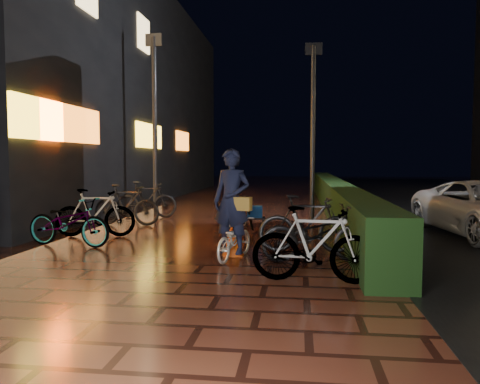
# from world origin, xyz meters

# --- Properties ---
(ground) EXTENTS (80.00, 80.00, 0.00)m
(ground) POSITION_xyz_m (0.00, 0.00, 0.00)
(ground) COLOR #381911
(ground) RESTS_ON ground
(hedge) EXTENTS (0.70, 20.00, 1.00)m
(hedge) POSITION_xyz_m (3.30, 8.00, 0.50)
(hedge) COLOR black
(hedge) RESTS_ON ground
(storefront_block) EXTENTS (12.09, 22.00, 9.00)m
(storefront_block) POSITION_xyz_m (-9.50, 11.50, 4.50)
(storefront_block) COLOR black
(storefront_block) RESTS_ON ground
(lamp_post_hedge) EXTENTS (0.47, 0.14, 4.95)m
(lamp_post_hedge) POSITION_xyz_m (2.48, 5.37, 2.72)
(lamp_post_hedge) COLOR black
(lamp_post_hedge) RESTS_ON ground
(lamp_post_sf) EXTENTS (0.54, 0.16, 5.64)m
(lamp_post_sf) POSITION_xyz_m (-2.42, 6.42, 3.10)
(lamp_post_sf) COLOR black
(lamp_post_sf) RESTS_ON ground
(cyclist) EXTENTS (0.81, 1.41, 1.91)m
(cyclist) POSITION_xyz_m (0.99, -0.08, 0.71)
(cyclist) COLOR silver
(cyclist) RESTS_ON ground
(traffic_barrier) EXTENTS (0.52, 1.56, 0.63)m
(traffic_barrier) POSITION_xyz_m (0.88, 0.88, 0.31)
(traffic_barrier) COLOR #D9470B
(traffic_barrier) RESTS_ON ground
(cart_assembly) EXTENTS (0.52, 0.55, 0.91)m
(cart_assembly) POSITION_xyz_m (1.07, 2.90, 0.47)
(cart_assembly) COLOR black
(cart_assembly) RESTS_ON ground
(parked_bikes_storefront) EXTENTS (1.93, 5.45, 1.07)m
(parked_bikes_storefront) POSITION_xyz_m (-2.40, 2.85, 0.52)
(parked_bikes_storefront) COLOR black
(parked_bikes_storefront) RESTS_ON ground
(parked_bikes_hedge) EXTENTS (1.99, 2.70, 1.07)m
(parked_bikes_hedge) POSITION_xyz_m (2.34, -0.26, 0.52)
(parked_bikes_hedge) COLOR black
(parked_bikes_hedge) RESTS_ON ground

